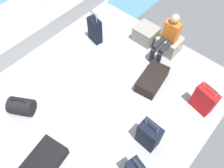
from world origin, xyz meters
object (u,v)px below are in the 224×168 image
Objects in this scene: suitcase_3 at (44,161)px; suitcase_4 at (95,30)px; cargo_crate_0 at (146,34)px; suitcase_2 at (152,79)px; suitcase_5 at (204,100)px; cargo_crate_1 at (169,44)px; suitcase_0 at (149,135)px; passenger_seated at (168,37)px; duffel_bag at (21,106)px.

suitcase_3 is 3.19m from suitcase_4.
cargo_crate_0 is 1.36m from suitcase_2.
cargo_crate_1 is at bearing 146.73° from suitcase_5.
suitcase_0 reaches higher than cargo_crate_1.
suitcase_0 is (1.02, -2.22, 0.11)m from cargo_crate_1.
passenger_seated is 1.47× the size of suitcase_5.
suitcase_5 is at bearing -27.66° from passenger_seated.
suitcase_4 is (-1.46, 2.83, 0.21)m from suitcase_3.
suitcase_5 is (2.03, -0.85, 0.12)m from cargo_crate_0.
passenger_seated is 3.59m from suitcase_3.
duffel_bag is (-1.57, -2.28, 0.03)m from suitcase_2.
suitcase_3 is at bearing -126.19° from suitcase_0.
suitcase_2 is (0.29, -0.88, -0.44)m from passenger_seated.
cargo_crate_1 is at bearing 30.51° from suitcase_4.
suitcase_0 is 0.98× the size of suitcase_3.
suitcase_2 is 2.77m from duffel_bag.
cargo_crate_1 is 0.42m from passenger_seated.
suitcase_4 is 1.13× the size of suitcase_5.
suitcase_3 is (-0.39, -2.68, -0.02)m from suitcase_2.
passenger_seated is at bearing -10.87° from cargo_crate_0.
passenger_seated is at bearing 108.36° from suitcase_2.
suitcase_2 reaches higher than suitcase_3.
cargo_crate_0 is 0.67× the size of suitcase_4.
cargo_crate_1 is 0.68× the size of suitcase_0.
suitcase_2 is at bearing -172.32° from suitcase_5.
duffel_bag is (0.29, -2.43, -0.16)m from suitcase_4.
suitcase_0 reaches higher than duffel_bag.
suitcase_4 is at bearing 175.43° from suitcase_2.
suitcase_0 is 2.56m from duffel_bag.
cargo_crate_0 is 2.20m from suitcase_5.
suitcase_3 is at bearing -91.47° from cargo_crate_1.
cargo_crate_1 is at bearing 88.53° from suitcase_3.
suitcase_3 is 1.24m from duffel_bag.
suitcase_3 is (-1.12, -1.52, -0.19)m from suitcase_0.
duffel_bag is at bearing -83.28° from suitcase_4.
suitcase_5 is 1.27× the size of duffel_bag.
duffel_bag is (-0.64, -3.29, -0.02)m from cargo_crate_0.
suitcase_5 reaches higher than cargo_crate_1.
suitcase_3 is at bearing -91.55° from passenger_seated.
suitcase_2 is 2.71m from suitcase_3.
cargo_crate_1 is at bearing 5.80° from cargo_crate_0.
suitcase_2 is (0.92, -1.00, -0.05)m from cargo_crate_0.
suitcase_4 is at bearing -149.49° from cargo_crate_1.
suitcase_5 is (1.40, -0.73, -0.27)m from passenger_seated.
suitcase_0 is at bearing -26.81° from suitcase_4.
cargo_crate_0 is 0.69× the size of suitcase_0.
suitcase_4 is 1.43× the size of duffel_bag.
cargo_crate_1 is 0.51× the size of passenger_seated.
duffel_bag is (-1.27, -3.17, -0.41)m from passenger_seated.
suitcase_3 is at bearing -18.56° from duffel_bag.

